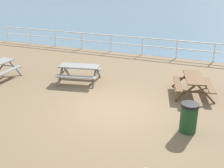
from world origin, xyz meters
TOP-DOWN VIEW (x-y plane):
  - ground_plane at (0.00, 0.00)m, footprint 30.00×24.00m
  - sea_band at (0.00, 52.75)m, footprint 142.00×90.00m
  - seaward_railing at (-0.00, 7.75)m, footprint 23.07×0.07m
  - picnic_table_near_right at (2.59, 2.53)m, footprint 1.89×2.11m
  - picnic_table_mid_centre at (-2.41, 2.13)m, footprint 2.06×1.84m
  - litter_bin at (2.80, -0.51)m, footprint 0.55×0.55m

SIDE VIEW (x-z plane):
  - ground_plane at x=0.00m, z-range -0.20..0.00m
  - sea_band at x=0.00m, z-range 0.00..0.00m
  - litter_bin at x=2.80m, z-range 0.00..0.95m
  - picnic_table_near_right at x=2.59m, z-range 0.19..0.98m
  - picnic_table_mid_centre at x=-2.41m, z-range 0.19..0.98m
  - seaward_railing at x=0.00m, z-range 0.22..1.30m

